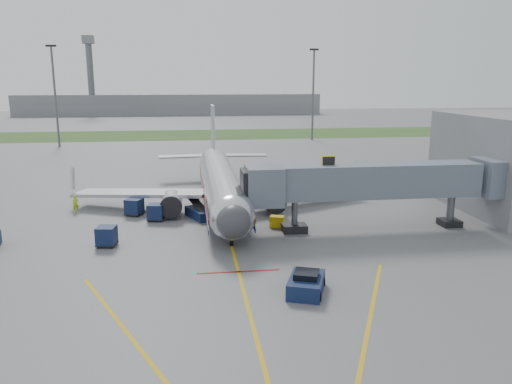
{
  "coord_description": "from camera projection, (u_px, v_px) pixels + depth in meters",
  "views": [
    {
      "loc": [
        -3.24,
        -37.62,
        13.46
      ],
      "look_at": [
        2.85,
        7.74,
        3.2
      ],
      "focal_mm": 35.0,
      "sensor_mm": 36.0,
      "label": 1
    }
  ],
  "objects": [
    {
      "name": "baggage_cart_b",
      "position": [
        107.0,
        236.0,
        41.3
      ],
      "size": [
        1.76,
        1.76,
        1.66
      ],
      "color": "#0D1A3B",
      "rests_on": "ground"
    },
    {
      "name": "pushback_tug",
      "position": [
        306.0,
        284.0,
        32.27
      ],
      "size": [
        3.2,
        3.98,
        1.44
      ],
      "color": "#0D1A3B",
      "rests_on": "ground"
    },
    {
      "name": "grass_strip",
      "position": [
        202.0,
        135.0,
        126.78
      ],
      "size": [
        300.0,
        25.0,
        0.01
      ],
      "primitive_type": "cube",
      "color": "#2D4C1E",
      "rests_on": "ground"
    },
    {
      "name": "control_tower",
      "position": [
        90.0,
        70.0,
        190.33
      ],
      "size": [
        4.0,
        4.0,
        30.0
      ],
      "color": "#595B60",
      "rests_on": "ground"
    },
    {
      "name": "apron_markings",
      "position": [
        244.0,
        291.0,
        32.59
      ],
      "size": [
        21.52,
        50.0,
        0.01
      ],
      "color": "gold",
      "rests_on": "ground"
    },
    {
      "name": "distant_terminal",
      "position": [
        171.0,
        104.0,
        201.97
      ],
      "size": [
        120.0,
        14.0,
        8.0
      ],
      "primitive_type": "cube",
      "color": "slate",
      "rests_on": "ground"
    },
    {
      "name": "jet_bridge",
      "position": [
        369.0,
        182.0,
        45.27
      ],
      "size": [
        25.3,
        4.0,
        6.9
      ],
      "color": "slate",
      "rests_on": "ground"
    },
    {
      "name": "light_mast_left",
      "position": [
        55.0,
        94.0,
        101.19
      ],
      "size": [
        2.0,
        0.44,
        20.4
      ],
      "color": "#595B60",
      "rests_on": "ground"
    },
    {
      "name": "ramp_worker",
      "position": [
        76.0,
        204.0,
        51.92
      ],
      "size": [
        0.77,
        0.66,
        1.78
      ],
      "primitive_type": "imported",
      "rotation": [
        0.0,
        0.0,
        0.44
      ],
      "color": "#B1C817",
      "rests_on": "ground"
    },
    {
      "name": "terminal",
      "position": [
        510.0,
        163.0,
        52.22
      ],
      "size": [
        10.0,
        16.0,
        10.0
      ],
      "primitive_type": "cube",
      "color": "slate",
      "rests_on": "ground"
    },
    {
      "name": "baggage_cart_a",
      "position": [
        156.0,
        212.0,
        48.86
      ],
      "size": [
        1.74,
        1.74,
        1.65
      ],
      "color": "#0D1A3B",
      "rests_on": "ground"
    },
    {
      "name": "airliner",
      "position": [
        221.0,
        183.0,
        53.91
      ],
      "size": [
        32.1,
        35.67,
        10.25
      ],
      "color": "silver",
      "rests_on": "ground"
    },
    {
      "name": "light_mast_right",
      "position": [
        313.0,
        92.0,
        113.17
      ],
      "size": [
        2.0,
        0.44,
        20.4
      ],
      "color": "#595B60",
      "rests_on": "ground"
    },
    {
      "name": "belt_loader",
      "position": [
        199.0,
        213.0,
        49.82
      ],
      "size": [
        2.89,
        4.58,
        2.18
      ],
      "color": "#0D1A3B",
      "rests_on": "ground"
    },
    {
      "name": "baggage_cart_c",
      "position": [
        134.0,
        207.0,
        50.81
      ],
      "size": [
        2.06,
        2.06,
        1.7
      ],
      "color": "#0D1A3B",
      "rests_on": "ground"
    },
    {
      "name": "ground",
      "position": [
        234.0,
        253.0,
        39.75
      ],
      "size": [
        400.0,
        400.0,
        0.0
      ],
      "primitive_type": "plane",
      "color": "#565659",
      "rests_on": "ground"
    },
    {
      "name": "ground_power_cart",
      "position": [
        277.0,
        221.0,
        46.84
      ],
      "size": [
        1.5,
        1.24,
        1.03
      ],
      "color": "yellow",
      "rests_on": "ground"
    }
  ]
}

